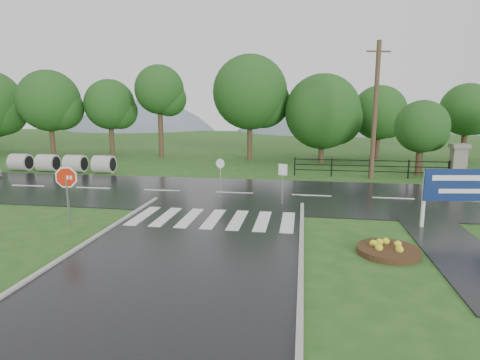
# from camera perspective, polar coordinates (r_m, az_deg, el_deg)

# --- Properties ---
(ground) EXTENTS (120.00, 120.00, 0.00)m
(ground) POSITION_cam_1_polar(r_m,az_deg,el_deg) (11.83, -9.26, -12.43)
(ground) COLOR #26511B
(ground) RESTS_ON ground
(main_road) EXTENTS (90.00, 8.00, 0.04)m
(main_road) POSITION_cam_1_polar(r_m,az_deg,el_deg) (21.12, -0.81, -1.94)
(main_road) COLOR black
(main_road) RESTS_ON ground
(walkway) EXTENTS (2.20, 11.00, 0.04)m
(walkway) POSITION_cam_1_polar(r_m,az_deg,el_deg) (15.84, 27.13, -7.47)
(walkway) COLOR black
(walkway) RESTS_ON ground
(crosswalk) EXTENTS (6.50, 2.80, 0.02)m
(crosswalk) POSITION_cam_1_polar(r_m,az_deg,el_deg) (16.35, -3.80, -5.51)
(crosswalk) COLOR silver
(crosswalk) RESTS_ON ground
(pillar_west) EXTENTS (1.00, 1.00, 2.24)m
(pillar_west) POSITION_cam_1_polar(r_m,az_deg,el_deg) (28.18, 28.61, 2.37)
(pillar_west) COLOR gray
(pillar_west) RESTS_ON ground
(fence_west) EXTENTS (9.58, 0.08, 1.20)m
(fence_west) POSITION_cam_1_polar(r_m,az_deg,el_deg) (26.93, 17.95, 1.86)
(fence_west) COLOR black
(fence_west) RESTS_ON ground
(hills) EXTENTS (102.00, 48.00, 48.00)m
(hills) POSITION_cam_1_polar(r_m,az_deg,el_deg) (77.96, 8.68, -4.42)
(hills) COLOR slate
(hills) RESTS_ON ground
(treeline) EXTENTS (83.20, 5.20, 10.00)m
(treeline) POSITION_cam_1_polar(r_m,az_deg,el_deg) (34.71, 4.76, 3.01)
(treeline) COLOR #184515
(treeline) RESTS_ON ground
(culvert_pipes) EXTENTS (7.60, 1.20, 1.20)m
(culvert_pipes) POSITION_cam_1_polar(r_m,az_deg,el_deg) (30.52, -24.04, 2.20)
(culvert_pipes) COLOR #9E9B93
(culvert_pipes) RESTS_ON ground
(stop_sign) EXTENTS (1.08, 0.26, 2.48)m
(stop_sign) POSITION_cam_1_polar(r_m,az_deg,el_deg) (16.40, -23.45, -0.30)
(stop_sign) COLOR #939399
(stop_sign) RESTS_ON ground
(estate_billboard) EXTENTS (2.61, 0.45, 2.30)m
(estate_billboard) POSITION_cam_1_polar(r_m,az_deg,el_deg) (16.84, 28.75, -1.03)
(estate_billboard) COLOR silver
(estate_billboard) RESTS_ON ground
(flower_bed) EXTENTS (1.94, 1.94, 0.39)m
(flower_bed) POSITION_cam_1_polar(r_m,az_deg,el_deg) (13.57, 20.34, -9.25)
(flower_bed) COLOR #332111
(flower_bed) RESTS_ON ground
(reg_sign_small) EXTENTS (0.41, 0.16, 1.92)m
(reg_sign_small) POSITION_cam_1_polar(r_m,az_deg,el_deg) (18.63, 6.10, 0.63)
(reg_sign_small) COLOR #939399
(reg_sign_small) RESTS_ON ground
(reg_sign_round) EXTENTS (0.45, 0.14, 1.98)m
(reg_sign_round) POSITION_cam_1_polar(r_m,az_deg,el_deg) (19.94, -2.80, 1.03)
(reg_sign_round) COLOR #939399
(reg_sign_round) RESTS_ON ground
(utility_pole_east) EXTENTS (1.46, 0.47, 8.38)m
(utility_pole_east) POSITION_cam_1_polar(r_m,az_deg,el_deg) (26.17, 18.67, 9.35)
(utility_pole_east) COLOR #473523
(utility_pole_east) RESTS_ON ground
(entrance_tree_left) EXTENTS (3.42, 3.42, 4.92)m
(entrance_tree_left) POSITION_cam_1_polar(r_m,az_deg,el_deg) (28.87, 24.45, 6.90)
(entrance_tree_left) COLOR #3D2B1C
(entrance_tree_left) RESTS_ON ground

